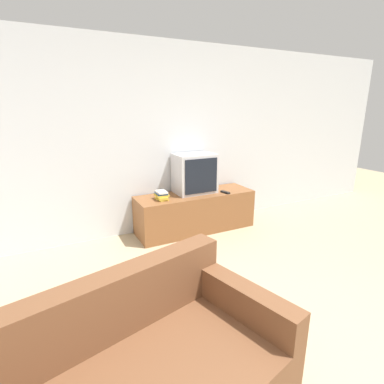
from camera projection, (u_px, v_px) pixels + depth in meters
wall_back at (150, 140)px, 4.11m from camera, size 9.00×0.06×2.60m
tv_stand at (195, 212)px, 4.35m from camera, size 1.71×0.54×0.55m
television at (195, 173)px, 4.27m from camera, size 0.57×0.41×0.56m
book_stack at (162, 195)px, 3.98m from camera, size 0.16×0.21×0.12m
remote_on_stand at (225, 192)px, 4.30m from camera, size 0.08×0.16×0.02m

